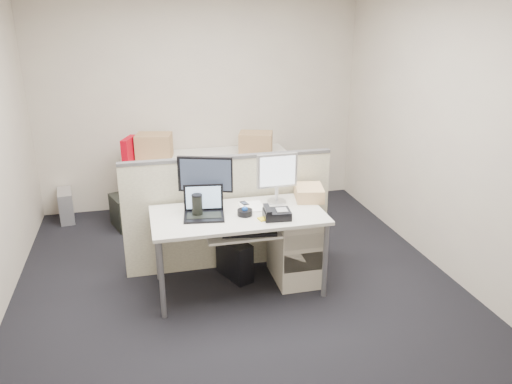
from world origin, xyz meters
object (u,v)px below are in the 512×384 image
object	(u,v)px
desk	(238,220)
monitor_main	(206,183)
laptop	(204,204)
desk_phone	(277,214)

from	to	relation	value
desk	monitor_main	xyz separation A→B (m)	(-0.25, 0.18, 0.31)
laptop	desk_phone	size ratio (longest dim) A/B	1.52
desk_phone	monitor_main	bearing A→B (deg)	151.89
desk	monitor_main	distance (m)	0.43
laptop	desk_phone	xyz separation A→B (m)	(0.60, -0.16, -0.09)
monitor_main	desk_phone	size ratio (longest dim) A/B	2.14
desk	laptop	xyz separation A→B (m)	(-0.30, -0.02, 0.19)
laptop	monitor_main	bearing A→B (deg)	83.75
laptop	desk_phone	bearing A→B (deg)	-7.15
monitor_main	laptop	distance (m)	0.24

